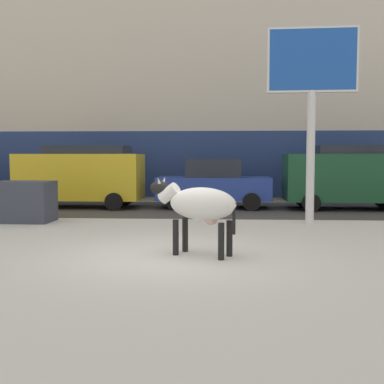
% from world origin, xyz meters
% --- Properties ---
extents(ground_plane, '(120.00, 120.00, 0.00)m').
position_xyz_m(ground_plane, '(0.00, 0.00, 0.00)').
color(ground_plane, silver).
extents(road_strip, '(60.00, 5.60, 0.01)m').
position_xyz_m(road_strip, '(0.00, 8.32, 0.00)').
color(road_strip, '#423F3F').
rests_on(road_strip, ground).
extents(building_facade, '(44.00, 6.10, 13.00)m').
position_xyz_m(building_facade, '(0.00, 14.39, 6.48)').
color(building_facade, beige).
rests_on(building_facade, ground).
extents(cow_holstein, '(1.90, 1.16, 1.54)m').
position_xyz_m(cow_holstein, '(0.60, 0.05, 1.00)').
color(cow_holstein, silver).
rests_on(cow_holstein, ground).
extents(billboard, '(2.53, 0.32, 5.56)m').
position_xyz_m(billboard, '(3.56, 4.77, 4.31)').
color(billboard, silver).
rests_on(billboard, ground).
extents(car_yellow_van, '(4.62, 2.17, 2.32)m').
position_xyz_m(car_yellow_van, '(-4.26, 8.67, 1.24)').
color(car_yellow_van, gold).
rests_on(car_yellow_van, ground).
extents(car_blue_sedan, '(4.22, 2.02, 1.84)m').
position_xyz_m(car_blue_sedan, '(0.73, 8.81, 0.91)').
color(car_blue_sedan, '#233D9E').
rests_on(car_blue_sedan, ground).
extents(car_darkgreen_van, '(4.62, 2.17, 2.32)m').
position_xyz_m(car_darkgreen_van, '(5.66, 8.61, 1.24)').
color(car_darkgreen_van, '#194C2D').
rests_on(car_darkgreen_van, ground).
extents(dumpster, '(1.73, 1.15, 1.20)m').
position_xyz_m(dumpster, '(-4.83, 4.63, 0.60)').
color(dumpster, '#383D4C').
rests_on(dumpster, ground).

